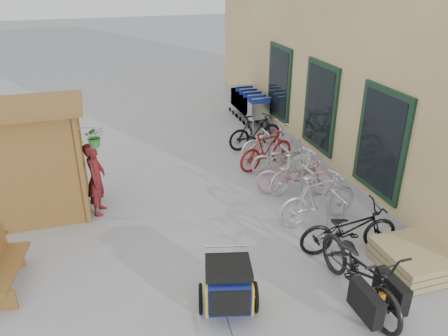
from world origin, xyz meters
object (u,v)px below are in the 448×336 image
object	(u,v)px
person_kiosk	(96,179)
bike_5	(267,150)
bike_1	(318,199)
bike_6	(268,141)
pallet_stack	(412,259)
bike_2	(295,176)
cargo_bike	(361,271)
bike_7	(255,131)
bike_4	(283,159)
shopping_carts	(247,102)
bike_0	(349,228)
kiosk	(27,147)
bench	(0,266)
child_trailer	(228,284)
bike_3	(297,171)

from	to	relation	value
person_kiosk	bike_5	size ratio (longest dim) A/B	0.94
bike_5	bike_1	bearing A→B (deg)	162.92
person_kiosk	bike_6	bearing A→B (deg)	-54.43
pallet_stack	bike_2	world-z (taller)	bike_2
cargo_bike	bike_5	size ratio (longest dim) A/B	1.27
bike_7	bike_4	bearing A→B (deg)	173.17
shopping_carts	bike_0	world-z (taller)	shopping_carts
kiosk	bike_1	size ratio (longest dim) A/B	1.37
bench	bike_1	xyz separation A→B (m)	(5.84, 0.31, 0.10)
pallet_stack	bike_0	xyz separation A→B (m)	(-0.78, 0.81, 0.28)
bike_1	bike_4	size ratio (longest dim) A/B	1.13
shopping_carts	kiosk	bearing A→B (deg)	-144.60
kiosk	bike_4	bearing A→B (deg)	2.77
kiosk	shopping_carts	size ratio (longest dim) A/B	1.00
shopping_carts	bike_0	xyz separation A→B (m)	(-0.78, -7.52, -0.17)
kiosk	bench	xyz separation A→B (m)	(-0.39, -2.30, -1.11)
person_kiosk	bike_7	xyz separation A→B (m)	(4.45, 2.37, -0.29)
pallet_stack	child_trailer	bearing A→B (deg)	179.66
bike_2	bike_5	bearing A→B (deg)	21.73
pallet_stack	bike_6	world-z (taller)	bike_6
bike_3	person_kiosk	bearing A→B (deg)	67.98
pallet_stack	bike_7	distance (m)	6.01
bike_4	bike_5	xyz separation A→B (m)	(-0.26, 0.48, 0.08)
bike_4	bike_6	bearing A→B (deg)	10.27
shopping_carts	child_trailer	distance (m)	8.95
bike_3	bike_5	distance (m)	1.37
cargo_bike	bench	bearing A→B (deg)	159.70
bench	bike_1	bearing A→B (deg)	12.66
bike_0	bike_7	distance (m)	5.17
cargo_bike	person_kiosk	size ratio (longest dim) A/B	1.35
bench	person_kiosk	world-z (taller)	person_kiosk
bench	child_trailer	distance (m)	3.69
person_kiosk	bike_5	world-z (taller)	person_kiosk
shopping_carts	cargo_bike	distance (m)	8.80
cargo_bike	bike_6	bearing A→B (deg)	81.65
shopping_carts	bike_0	size ratio (longest dim) A/B	1.35
bike_0	bike_5	bearing A→B (deg)	7.35
bike_7	shopping_carts	bearing A→B (deg)	-23.03
cargo_bike	bike_7	size ratio (longest dim) A/B	1.28
shopping_carts	bike_5	size ratio (longest dim) A/B	1.48
bench	person_kiosk	xyz separation A→B (m)	(1.61, 2.04, 0.35)
pallet_stack	child_trailer	xyz separation A→B (m)	(-3.33, 0.02, 0.29)
bike_0	bike_4	xyz separation A→B (m)	(0.22, 3.34, -0.06)
bike_4	bike_3	bearing A→B (deg)	-171.19
bike_5	bike_7	size ratio (longest dim) A/B	1.01
shopping_carts	bike_4	bearing A→B (deg)	-97.61
bike_1	kiosk	bearing A→B (deg)	63.71
bench	bike_6	xyz separation A→B (m)	(6.16, 3.74, 0.02)
cargo_bike	bike_5	bearing A→B (deg)	84.08
bike_4	bike_6	world-z (taller)	bike_6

